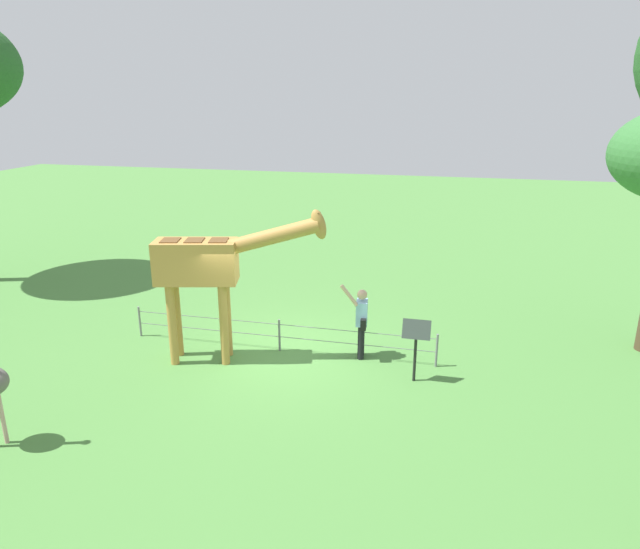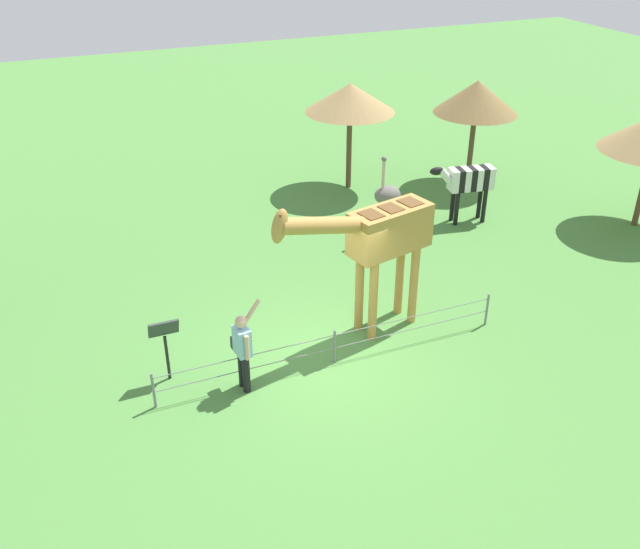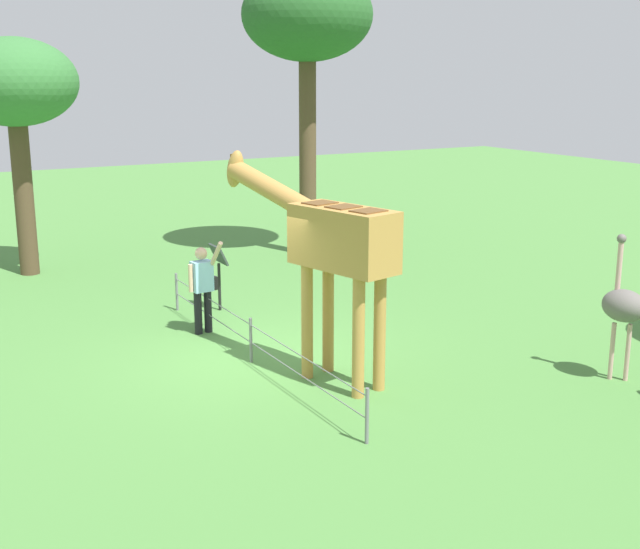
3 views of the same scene
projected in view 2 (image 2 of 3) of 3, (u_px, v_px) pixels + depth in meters
name	position (u px, v px, depth m)	size (l,w,h in m)	color
ground_plane	(331.00, 357.00, 13.90)	(60.00, 60.00, 0.00)	#4C843D
giraffe	(379.00, 238.00, 13.71)	(3.65, 1.31, 3.38)	#BC8942
visitor	(243.00, 348.00, 12.62)	(0.60, 0.58, 1.74)	black
zebra	(468.00, 182.00, 18.83)	(1.83, 0.64, 1.66)	black
ostrich	(387.00, 195.00, 18.00)	(0.70, 0.56, 2.25)	#CC9E93
shade_hut_far	(350.00, 98.00, 20.22)	(2.62, 2.62, 3.17)	brown
shade_hut_aside	(477.00, 97.00, 20.56)	(2.49, 2.49, 3.17)	brown
info_sign	(165.00, 337.00, 12.85)	(0.56, 0.21, 1.32)	black
wire_fence	(335.00, 345.00, 13.55)	(7.05, 0.05, 0.75)	slate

